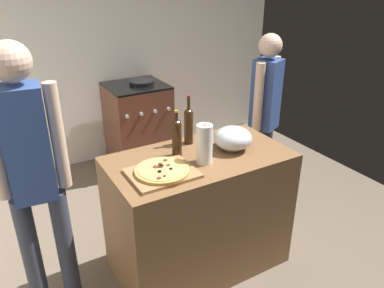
# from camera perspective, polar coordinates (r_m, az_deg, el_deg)

# --- Properties ---
(ground_plane) EXTENTS (4.37, 3.31, 0.02)m
(ground_plane) POSITION_cam_1_polar(r_m,az_deg,el_deg) (3.57, -4.24, -10.10)
(ground_plane) COLOR #6B5B4C
(kitchen_wall_rear) EXTENTS (4.37, 0.10, 2.60)m
(kitchen_wall_rear) POSITION_cam_1_polar(r_m,az_deg,el_deg) (4.31, -13.39, 14.44)
(kitchen_wall_rear) COLOR silver
(kitchen_wall_rear) RESTS_ON ground_plane
(counter) EXTENTS (1.22, 0.67, 0.91)m
(counter) POSITION_cam_1_polar(r_m,az_deg,el_deg) (2.72, 1.07, -10.50)
(counter) COLOR brown
(counter) RESTS_ON ground_plane
(cutting_board) EXTENTS (0.40, 0.32, 0.02)m
(cutting_board) POSITION_cam_1_polar(r_m,az_deg,el_deg) (2.27, -4.57, -4.48)
(cutting_board) COLOR #9E7247
(cutting_board) RESTS_ON counter
(pizza) EXTENTS (0.34, 0.34, 0.03)m
(pizza) POSITION_cam_1_polar(r_m,az_deg,el_deg) (2.26, -4.59, -4.01)
(pizza) COLOR tan
(pizza) RESTS_ON cutting_board
(mixing_bowl) EXTENTS (0.26, 0.26, 0.16)m
(mixing_bowl) POSITION_cam_1_polar(r_m,az_deg,el_deg) (2.57, 6.30, 0.90)
(mixing_bowl) COLOR #B2B2B7
(mixing_bowl) RESTS_ON counter
(paper_towel_roll) EXTENTS (0.10, 0.10, 0.26)m
(paper_towel_roll) POSITION_cam_1_polar(r_m,az_deg,el_deg) (2.35, 1.93, -0.02)
(paper_towel_roll) COLOR white
(paper_towel_roll) RESTS_ON counter
(wine_bottle_dark) EXTENTS (0.07, 0.07, 0.32)m
(wine_bottle_dark) POSITION_cam_1_polar(r_m,az_deg,el_deg) (2.43, -2.35, 1.19)
(wine_bottle_dark) COLOR #331E0F
(wine_bottle_dark) RESTS_ON counter
(wine_bottle_clear) EXTENTS (0.06, 0.06, 0.36)m
(wine_bottle_clear) POSITION_cam_1_polar(r_m,az_deg,el_deg) (2.62, -0.52, 3.05)
(wine_bottle_clear) COLOR #331E0F
(wine_bottle_clear) RESTS_ON counter
(stove) EXTENTS (0.62, 0.62, 0.97)m
(stove) POSITION_cam_1_polar(r_m,az_deg,el_deg) (4.23, -8.24, 2.93)
(stove) COLOR brown
(stove) RESTS_ON ground_plane
(person_in_stripes) EXTENTS (0.39, 0.22, 1.74)m
(person_in_stripes) POSITION_cam_1_polar(r_m,az_deg,el_deg) (2.26, -23.19, -4.06)
(person_in_stripes) COLOR #383D4C
(person_in_stripes) RESTS_ON ground_plane
(person_in_red) EXTENTS (0.34, 0.26, 1.59)m
(person_in_red) POSITION_cam_1_polar(r_m,az_deg,el_deg) (3.28, 11.01, 4.37)
(person_in_red) COLOR #383D4C
(person_in_red) RESTS_ON ground_plane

